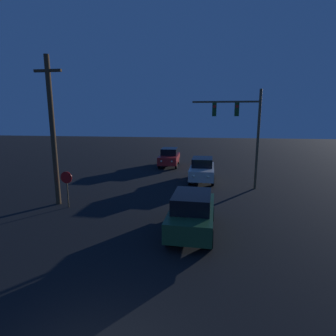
{
  "coord_description": "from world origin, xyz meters",
  "views": [
    {
      "loc": [
        2.14,
        -3.77,
        5.0
      ],
      "look_at": [
        0.0,
        10.94,
        2.07
      ],
      "focal_mm": 28.0,
      "sensor_mm": 36.0,
      "label": 1
    }
  ],
  "objects_px": {
    "stop_sign": "(67,183)",
    "utility_pole": "(53,130)",
    "car_mid": "(202,169)",
    "car_far": "(169,157)",
    "car_near": "(192,212)",
    "traffic_signal_mast": "(242,124)"
  },
  "relations": [
    {
      "from": "car_near",
      "to": "traffic_signal_mast",
      "type": "height_order",
      "value": "traffic_signal_mast"
    },
    {
      "from": "car_mid",
      "to": "stop_sign",
      "type": "height_order",
      "value": "stop_sign"
    },
    {
      "from": "car_near",
      "to": "car_far",
      "type": "relative_size",
      "value": 1.0
    },
    {
      "from": "car_near",
      "to": "car_mid",
      "type": "relative_size",
      "value": 1.0
    },
    {
      "from": "car_far",
      "to": "car_mid",
      "type": "bearing_deg",
      "value": 119.05
    },
    {
      "from": "car_near",
      "to": "traffic_signal_mast",
      "type": "bearing_deg",
      "value": 71.38
    },
    {
      "from": "car_far",
      "to": "stop_sign",
      "type": "relative_size",
      "value": 2.17
    },
    {
      "from": "car_near",
      "to": "utility_pole",
      "type": "height_order",
      "value": "utility_pole"
    },
    {
      "from": "car_mid",
      "to": "car_far",
      "type": "distance_m",
      "value": 6.84
    },
    {
      "from": "car_near",
      "to": "stop_sign",
      "type": "bearing_deg",
      "value": 164.56
    },
    {
      "from": "utility_pole",
      "to": "car_far",
      "type": "bearing_deg",
      "value": 69.69
    },
    {
      "from": "car_mid",
      "to": "stop_sign",
      "type": "distance_m",
      "value": 10.34
    },
    {
      "from": "car_far",
      "to": "stop_sign",
      "type": "distance_m",
      "value": 13.79
    },
    {
      "from": "car_mid",
      "to": "stop_sign",
      "type": "xyz_separation_m",
      "value": [
        -7.28,
        -7.32,
        0.49
      ]
    },
    {
      "from": "stop_sign",
      "to": "utility_pole",
      "type": "bearing_deg",
      "value": 151.31
    },
    {
      "from": "car_far",
      "to": "utility_pole",
      "type": "bearing_deg",
      "value": 68.59
    },
    {
      "from": "traffic_signal_mast",
      "to": "car_near",
      "type": "bearing_deg",
      "value": -110.65
    },
    {
      "from": "stop_sign",
      "to": "car_mid",
      "type": "bearing_deg",
      "value": 45.17
    },
    {
      "from": "stop_sign",
      "to": "utility_pole",
      "type": "xyz_separation_m",
      "value": [
        -0.87,
        0.48,
        2.83
      ]
    },
    {
      "from": "car_far",
      "to": "utility_pole",
      "type": "relative_size",
      "value": 0.54
    },
    {
      "from": "car_mid",
      "to": "car_far",
      "type": "height_order",
      "value": "same"
    },
    {
      "from": "car_near",
      "to": "stop_sign",
      "type": "distance_m",
      "value": 7.37
    }
  ]
}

